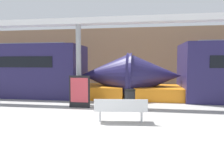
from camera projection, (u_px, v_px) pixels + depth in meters
ground_plane at (82, 131)px, 6.00m from camera, size 60.00×60.00×0.00m
station_wall at (121, 57)px, 17.07m from camera, size 56.00×0.20×5.00m
bench_near at (121, 108)px, 6.76m from camera, size 1.83×0.64×0.83m
trash_bin at (130, 99)px, 8.66m from camera, size 0.49×0.49×0.90m
poster_board at (79, 91)px, 9.07m from camera, size 0.96×0.07×1.47m
support_column_near at (79, 65)px, 9.72m from camera, size 0.25×0.25×3.87m
canopy_beam at (78, 22)px, 9.57m from camera, size 28.00×0.60×0.28m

